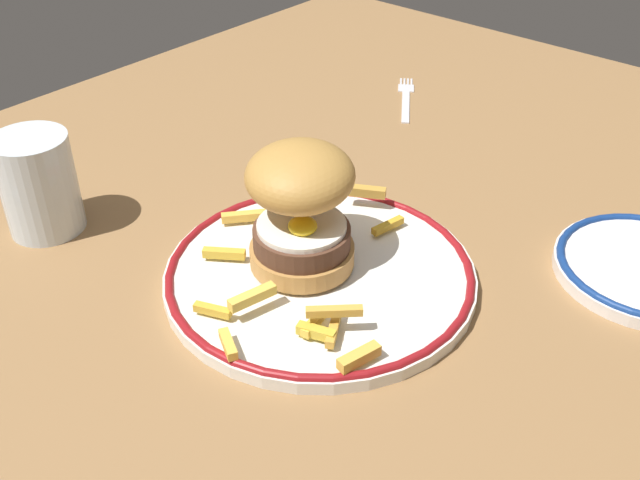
# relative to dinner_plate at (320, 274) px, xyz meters

# --- Properties ---
(ground_plane) EXTENTS (1.34, 1.03, 0.04)m
(ground_plane) POSITION_rel_dinner_plate_xyz_m (0.03, 0.04, -0.03)
(ground_plane) COLOR olive
(dinner_plate) EXTENTS (0.29, 0.29, 0.02)m
(dinner_plate) POSITION_rel_dinner_plate_xyz_m (0.00, 0.00, 0.00)
(dinner_plate) COLOR white
(dinner_plate) RESTS_ON ground_plane
(burger) EXTENTS (0.13, 0.13, 0.11)m
(burger) POSITION_rel_dinner_plate_xyz_m (0.00, 0.02, 0.06)
(burger) COLOR #B57F3F
(burger) RESTS_ON dinner_plate
(fries_pile) EXTENTS (0.27, 0.24, 0.02)m
(fries_pile) POSITION_rel_dinner_plate_xyz_m (-0.03, -0.00, 0.02)
(fries_pile) COLOR yellow
(fries_pile) RESTS_ON dinner_plate
(water_glass) EXTENTS (0.07, 0.07, 0.10)m
(water_glass) POSITION_rel_dinner_plate_xyz_m (-0.11, 0.27, 0.04)
(water_glass) COLOR silver
(water_glass) RESTS_ON ground_plane
(fork) EXTENTS (0.13, 0.09, 0.00)m
(fork) POSITION_rel_dinner_plate_xyz_m (0.38, 0.17, -0.01)
(fork) COLOR silver
(fork) RESTS_ON ground_plane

